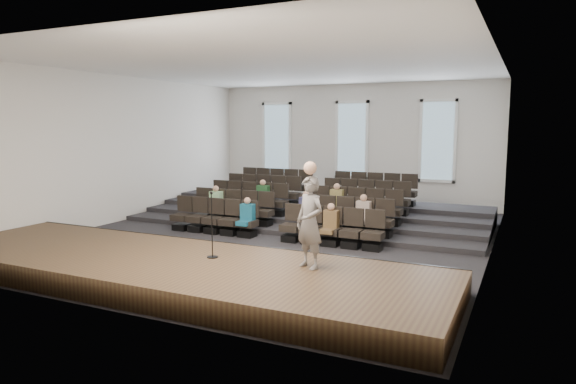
# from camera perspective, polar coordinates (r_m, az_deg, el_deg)

# --- Properties ---
(ground) EXTENTS (14.00, 14.00, 0.00)m
(ground) POSITION_cam_1_polar(r_m,az_deg,el_deg) (15.60, -1.14, -4.82)
(ground) COLOR black
(ground) RESTS_ON ground
(ceiling) EXTENTS (12.00, 14.00, 0.02)m
(ceiling) POSITION_cam_1_polar(r_m,az_deg,el_deg) (15.34, -1.19, 13.79)
(ceiling) COLOR white
(ceiling) RESTS_ON ground
(wall_back) EXTENTS (12.00, 0.04, 5.00)m
(wall_back) POSITION_cam_1_polar(r_m,az_deg,el_deg) (21.77, 7.14, 5.25)
(wall_back) COLOR silver
(wall_back) RESTS_ON ground
(wall_front) EXTENTS (12.00, 0.04, 5.00)m
(wall_front) POSITION_cam_1_polar(r_m,az_deg,el_deg) (9.53, -20.38, 2.08)
(wall_front) COLOR silver
(wall_front) RESTS_ON ground
(wall_left) EXTENTS (0.04, 14.00, 5.00)m
(wall_left) POSITION_cam_1_polar(r_m,az_deg,el_deg) (18.74, -17.93, 4.60)
(wall_left) COLOR silver
(wall_left) RESTS_ON ground
(wall_right) EXTENTS (0.04, 14.00, 5.00)m
(wall_right) POSITION_cam_1_polar(r_m,az_deg,el_deg) (13.69, 22.06, 3.49)
(wall_right) COLOR silver
(wall_right) RESTS_ON ground
(stage) EXTENTS (11.80, 3.60, 0.50)m
(stage) POSITION_cam_1_polar(r_m,az_deg,el_deg) (11.34, -12.84, -8.42)
(stage) COLOR #42311C
(stage) RESTS_ON ground
(stage_lip) EXTENTS (11.80, 0.06, 0.52)m
(stage_lip) POSITION_cam_1_polar(r_m,az_deg,el_deg) (12.73, -7.89, -6.55)
(stage_lip) COLOR black
(stage_lip) RESTS_ON ground
(risers) EXTENTS (11.80, 4.80, 0.60)m
(risers) POSITION_cam_1_polar(r_m,az_deg,el_deg) (18.40, 3.27, -2.32)
(risers) COLOR black
(risers) RESTS_ON ground
(seating_rows) EXTENTS (6.80, 4.70, 1.67)m
(seating_rows) POSITION_cam_1_polar(r_m,az_deg,el_deg) (16.84, 1.19, -1.55)
(seating_rows) COLOR black
(seating_rows) RESTS_ON ground
(windows) EXTENTS (8.44, 0.10, 3.24)m
(windows) POSITION_cam_1_polar(r_m,az_deg,el_deg) (21.70, 7.10, 5.77)
(windows) COLOR white
(windows) RESTS_ON wall_back
(audience) EXTENTS (5.45, 2.64, 1.10)m
(audience) POSITION_cam_1_polar(r_m,az_deg,el_deg) (15.73, 0.48, -1.64)
(audience) COLOR #175B75
(audience) RESTS_ON seating_rows
(speaker) EXTENTS (0.79, 0.67, 1.83)m
(speaker) POSITION_cam_1_polar(r_m,az_deg,el_deg) (10.10, 2.44, -3.40)
(speaker) COLOR slate
(speaker) RESTS_ON stage
(mic_stand) EXTENTS (0.24, 0.24, 1.43)m
(mic_stand) POSITION_cam_1_polar(r_m,az_deg,el_deg) (11.09, -8.43, -5.07)
(mic_stand) COLOR black
(mic_stand) RESTS_ON stage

